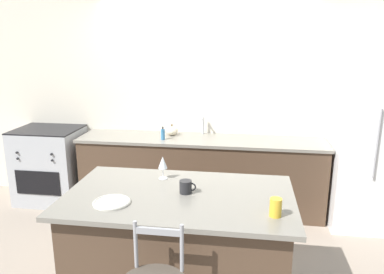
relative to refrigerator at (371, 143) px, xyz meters
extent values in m
plane|color=gray|center=(-1.89, -0.26, -0.94)|extent=(18.00, 18.00, 0.00)
cube|color=beige|center=(-1.89, 0.40, 0.41)|extent=(6.00, 0.07, 2.70)
cube|color=#4C3828|center=(-1.89, 0.10, -0.51)|extent=(2.90, 0.61, 0.86)
cube|color=gray|center=(-1.89, 0.10, -0.06)|extent=(2.94, 0.64, 0.03)
cube|color=black|center=(-1.89, 0.10, -0.05)|extent=(0.56, 0.33, 0.01)
cylinder|color=#ADAFB5|center=(-1.89, 0.30, 0.07)|extent=(0.02, 0.02, 0.22)
cylinder|color=#ADAFB5|center=(-1.89, 0.24, 0.17)|extent=(0.02, 0.12, 0.02)
cube|color=#4C3828|center=(-1.83, -1.69, -0.48)|extent=(1.55, 0.88, 0.91)
cube|color=gray|center=(-1.83, -1.69, -0.01)|extent=(1.67, 1.00, 0.03)
cube|color=white|center=(0.00, 0.00, 0.00)|extent=(0.82, 0.76, 1.88)
cylinder|color=#939399|center=(-0.07, -0.39, 0.09)|extent=(0.02, 0.02, 0.71)
cube|color=#ADAFB5|center=(-3.83, 0.05, -0.47)|extent=(0.79, 0.65, 0.94)
cube|color=black|center=(-3.83, -0.28, -0.58)|extent=(0.57, 0.01, 0.30)
cube|color=black|center=(-3.83, 0.05, 0.01)|extent=(0.79, 0.65, 0.02)
cylinder|color=black|center=(-4.05, -0.28, -0.21)|extent=(0.03, 0.02, 0.03)
cylinder|color=black|center=(-3.61, -0.28, -0.21)|extent=(0.03, 0.02, 0.03)
cylinder|color=black|center=(-4.05, -0.28, -0.28)|extent=(0.03, 0.02, 0.03)
cylinder|color=black|center=(-3.61, -0.28, -0.28)|extent=(0.03, 0.02, 0.03)
cylinder|color=#99999E|center=(-1.98, -2.29, -0.07)|extent=(0.02, 0.02, 0.30)
cylinder|color=#99999E|center=(-1.70, -2.29, -0.07)|extent=(0.02, 0.02, 0.30)
cube|color=#99999E|center=(-1.84, -2.29, 0.03)|extent=(0.28, 0.02, 0.04)
cylinder|color=beige|center=(-2.26, -1.92, 0.01)|extent=(0.26, 0.26, 0.01)
torus|color=beige|center=(-2.26, -1.92, 0.02)|extent=(0.25, 0.25, 0.01)
cylinder|color=white|center=(-2.01, -1.40, 0.01)|extent=(0.07, 0.07, 0.00)
cylinder|color=white|center=(-2.01, -1.40, 0.05)|extent=(0.01, 0.01, 0.08)
cone|color=white|center=(-2.01, -1.40, 0.14)|extent=(0.07, 0.07, 0.10)
cylinder|color=#232326|center=(-1.78, -1.66, 0.05)|extent=(0.09, 0.09, 0.10)
torus|color=#232326|center=(-1.74, -1.66, 0.05)|extent=(0.06, 0.01, 0.06)
cylinder|color=gold|center=(-1.15, -1.95, 0.07)|extent=(0.08, 0.08, 0.12)
ellipsoid|color=beige|center=(-2.26, 0.18, 0.02)|extent=(0.14, 0.14, 0.11)
cylinder|color=brown|center=(-2.26, 0.18, 0.08)|extent=(0.02, 0.02, 0.02)
cylinder|color=teal|center=(-2.32, -0.04, 0.02)|extent=(0.05, 0.05, 0.12)
cylinder|color=black|center=(-2.32, -0.04, 0.10)|extent=(0.02, 0.02, 0.03)
camera|label=1|loc=(-1.36, -4.19, 1.10)|focal=35.00mm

